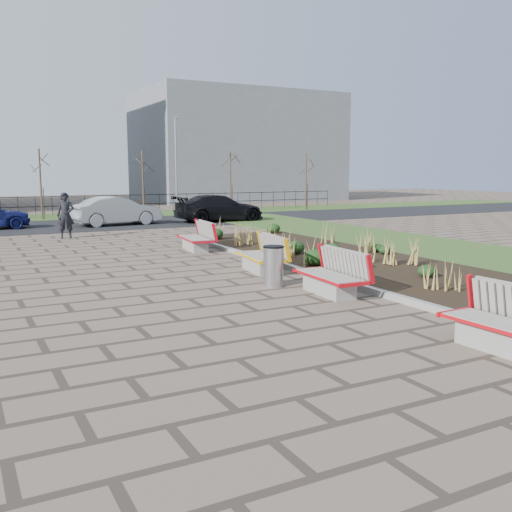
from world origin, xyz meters
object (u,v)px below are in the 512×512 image
lamp_east (176,167)px  bench_a (506,321)px  bench_c (260,254)px  litter_bin (273,266)px  bench_d (195,237)px  car_silver (117,211)px  bench_b (329,273)px  car_black (219,208)px  pedestrian (66,216)px

lamp_east → bench_a: bearing=-100.0°
bench_a → bench_c: same height
litter_bin → lamp_east: bearing=75.8°
bench_d → litter_bin: (-0.65, -6.76, -0.01)m
bench_c → car_silver: (-0.04, 15.47, 0.26)m
car_silver → bench_b: bearing=173.2°
bench_c → car_silver: 15.47m
bench_d → bench_c: bearing=-84.4°
lamp_east → car_black: bearing=-84.5°
bench_b → lamp_east: (5.00, 23.73, 2.54)m
bench_a → bench_d: bearing=88.0°
bench_c → pedestrian: (-3.39, 10.74, 0.46)m
car_black → car_silver: bearing=84.7°
pedestrian → car_silver: size_ratio=0.43×
bench_d → litter_bin: 6.79m
pedestrian → bench_c: bearing=-57.9°
bench_b → car_black: size_ratio=0.42×
lamp_east → bench_c: bearing=-103.8°
bench_b → pedestrian: (-3.39, 14.09, 0.46)m
car_silver → pedestrian: bearing=137.7°
bench_d → lamp_east: lamp_east is taller
pedestrian → car_black: size_ratio=0.38×
litter_bin → car_black: 18.00m
litter_bin → car_black: size_ratio=0.19×
car_black → bench_b: bearing=162.9°
bench_c → litter_bin: (-0.65, -1.92, -0.01)m
bench_b → litter_bin: bearing=118.3°
car_silver → bench_c: bearing=173.2°
car_silver → car_black: size_ratio=0.89×
bench_a → lamp_east: lamp_east is taller
bench_a → pedestrian: size_ratio=1.10×
bench_b → pedestrian: bearing=107.5°
bench_d → car_black: car_black is taller
bench_c → litter_bin: 2.03m
bench_a → pedestrian: (-3.39, 18.83, 0.46)m
bench_c → bench_b: bearing=-82.3°
bench_d → lamp_east: (5.00, 15.54, 2.54)m
bench_a → car_silver: size_ratio=0.47×
car_silver → lamp_east: 7.39m
bench_b → car_silver: 18.82m
bench_c → bench_d: same height
pedestrian → car_black: bearing=40.1°
car_black → bench_a: bearing=166.2°
bench_b → litter_bin: size_ratio=2.15×
bench_c → bench_d: bearing=97.7°
litter_bin → bench_a: bearing=-84.0°
bench_b → lamp_east: 24.38m
bench_d → car_black: size_ratio=0.42×
litter_bin → pedestrian: bearing=102.2°
car_black → bench_d: bearing=151.2°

